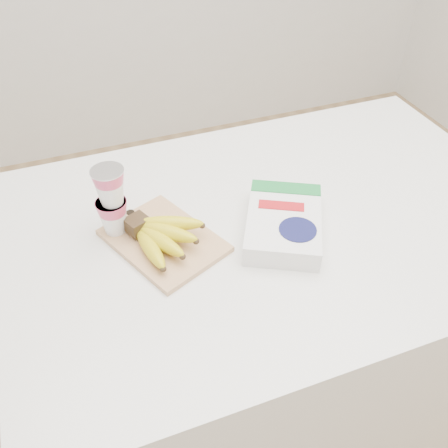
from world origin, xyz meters
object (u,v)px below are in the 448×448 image
object	(u,v)px
yogurt_stack	(111,199)
cereal_box	(284,223)
table	(266,337)
cutting_board	(164,241)
bananas	(160,235)

from	to	relation	value
yogurt_stack	cereal_box	bearing A→B (deg)	-19.29
table	cereal_box	world-z (taller)	cereal_box
cutting_board	yogurt_stack	distance (m)	0.15
table	bananas	distance (m)	0.59
table	cereal_box	bearing A→B (deg)	-100.31
yogurt_stack	table	bearing A→B (deg)	-11.23
bananas	cereal_box	bearing A→B (deg)	-9.81
table	yogurt_stack	xyz separation A→B (m)	(-0.37, 0.07, 0.58)
bananas	table	bearing A→B (deg)	0.91
cutting_board	yogurt_stack	world-z (taller)	yogurt_stack
cutting_board	yogurt_stack	size ratio (longest dim) A/B	1.56
table	cutting_board	world-z (taller)	cutting_board
cereal_box	cutting_board	bearing A→B (deg)	-165.02
yogurt_stack	cutting_board	bearing A→B (deg)	-34.81
cereal_box	table	bearing A→B (deg)	107.67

